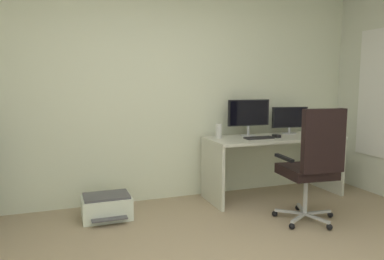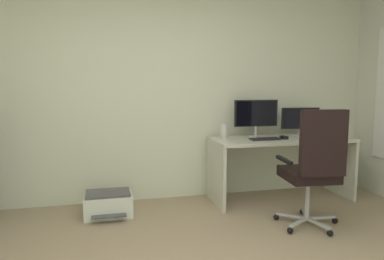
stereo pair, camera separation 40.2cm
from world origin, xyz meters
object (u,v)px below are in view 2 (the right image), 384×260
monitor_main (256,115)px  keyboard (265,139)px  desk (281,153)px  desktop_speaker (224,131)px  computer_mouse (284,137)px  monitor_secondary (300,120)px  printer (108,204)px  office_chair (314,165)px

monitor_main → keyboard: (0.01, -0.24, -0.26)m
desk → desktop_speaker: 0.75m
monitor_main → computer_mouse: bearing=-41.9°
monitor_secondary → printer: (-2.34, -0.22, -0.81)m
keyboard → desktop_speaker: 0.48m
keyboard → printer: keyboard is taller
computer_mouse → printer: bearing=175.4°
printer → computer_mouse: bearing=-0.2°
office_chair → desk: bearing=81.1°
keyboard → computer_mouse: size_ratio=3.40×
desk → keyboard: (-0.26, -0.09, 0.20)m
computer_mouse → office_chair: bearing=-103.1°
keyboard → desktop_speaker: desktop_speaker is taller
desk → computer_mouse: 0.22m
office_chair → printer: office_chair is taller
desk → desktop_speaker: bearing=171.4°
monitor_main → monitor_secondary: bearing=0.0°
keyboard → desktop_speaker: (-0.43, 0.19, 0.07)m
monitor_secondary → printer: 2.49m
keyboard → computer_mouse: (0.24, 0.01, 0.01)m
monitor_main → desktop_speaker: monitor_main is taller
desktop_speaker → printer: 1.52m
office_chair → desktop_speaker: bearing=117.9°
desktop_speaker → monitor_secondary: bearing=2.7°
desk → monitor_main: bearing=150.6°
desk → printer: bearing=-178.0°
desk → keyboard: 0.34m
computer_mouse → printer: 2.10m
keyboard → monitor_secondary: bearing=23.8°
desktop_speaker → monitor_main: bearing=6.5°
desk → computer_mouse: computer_mouse is taller
monitor_secondary → office_chair: size_ratio=0.40×
office_chair → printer: bearing=155.5°
computer_mouse → keyboard: bearing=178.0°
desk → office_chair: 0.94m
computer_mouse → desktop_speaker: size_ratio=0.59×
desk → monitor_main: size_ratio=3.10×
desk → office_chair: (-0.14, -0.92, 0.07)m
desktop_speaker → office_chair: office_chair is taller
monitor_secondary → desktop_speaker: monitor_secondary is taller
monitor_main → printer: size_ratio=1.08×
monitor_secondary → monitor_main: bearing=-180.0°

